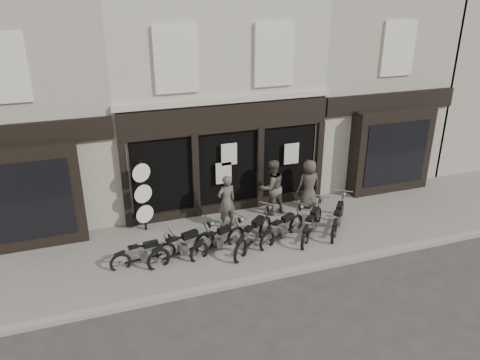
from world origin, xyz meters
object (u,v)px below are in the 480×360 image
object	(u,v)px
motorcycle_2	(219,242)
motorcycle_4	(283,230)
motorcycle_3	(254,236)
man_centre	(272,187)
advert_sign_post	(144,199)
man_left	(226,202)
motorcycle_0	(144,255)
motorcycle_1	(183,248)
motorcycle_5	(312,226)
motorcycle_6	(338,220)
man_right	(309,184)

from	to	relation	value
motorcycle_2	motorcycle_4	size ratio (longest dim) A/B	0.99
motorcycle_4	motorcycle_3	bearing A→B (deg)	159.11
man_centre	advert_sign_post	bearing A→B (deg)	-13.85
man_left	motorcycle_0	bearing A→B (deg)	12.13
motorcycle_0	advert_sign_post	xyz separation A→B (m)	(0.33, 1.94, 0.86)
motorcycle_3	motorcycle_4	bearing A→B (deg)	-34.61
motorcycle_3	motorcycle_4	size ratio (longest dim) A/B	0.99
motorcycle_2	motorcycle_0	bearing A→B (deg)	156.51
motorcycle_1	advert_sign_post	distance (m)	2.32
man_left	motorcycle_5	bearing A→B (deg)	136.93
motorcycle_1	motorcycle_3	xyz separation A→B (m)	(2.17, -0.05, 0.02)
man_left	advert_sign_post	world-z (taller)	advert_sign_post
motorcycle_0	motorcycle_6	world-z (taller)	motorcycle_6
motorcycle_2	motorcycle_4	bearing A→B (deg)	-22.56
motorcycle_0	advert_sign_post	size ratio (longest dim) A/B	0.77
motorcycle_6	man_centre	size ratio (longest dim) A/B	0.97
motorcycle_4	man_centre	size ratio (longest dim) A/B	1.00
man_left	man_right	world-z (taller)	man_left
motorcycle_2	motorcycle_6	xyz separation A→B (m)	(4.05, 0.02, 0.04)
motorcycle_0	motorcycle_1	distance (m)	1.11
motorcycle_1	motorcycle_6	bearing A→B (deg)	-17.02
advert_sign_post	motorcycle_0	bearing A→B (deg)	-120.32
motorcycle_0	man_left	size ratio (longest dim) A/B	1.07
motorcycle_4	advert_sign_post	bearing A→B (deg)	125.18
man_centre	motorcycle_4	bearing A→B (deg)	67.80
man_centre	motorcycle_1	bearing A→B (deg)	16.41
motorcycle_1	advert_sign_post	size ratio (longest dim) A/B	0.87
motorcycle_5	man_left	size ratio (longest dim) A/B	1.02
man_right	motorcycle_1	bearing A→B (deg)	17.53
motorcycle_0	motorcycle_5	xyz separation A→B (m)	(5.27, -0.08, 0.06)
motorcycle_5	motorcycle_1	bearing A→B (deg)	132.22
motorcycle_0	man_right	size ratio (longest dim) A/B	1.09
motorcycle_0	man_centre	distance (m)	5.00
motorcycle_4	man_centre	bearing A→B (deg)	50.36
motorcycle_3	man_centre	size ratio (longest dim) A/B	0.98
motorcycle_0	motorcycle_3	bearing A→B (deg)	-9.54
motorcycle_4	man_right	bearing A→B (deg)	16.69
advert_sign_post	man_right	bearing A→B (deg)	-22.30
motorcycle_2	man_centre	bearing A→B (deg)	12.99
advert_sign_post	motorcycle_2	bearing A→B (deg)	-67.17
motorcycle_6	man_left	bearing A→B (deg)	106.95
motorcycle_4	man_left	xyz separation A→B (m)	(-1.41, 1.34, 0.61)
motorcycle_1	man_left	distance (m)	2.35
motorcycle_2	advert_sign_post	xyz separation A→B (m)	(-1.87, 1.97, 0.83)
motorcycle_3	motorcycle_2	bearing A→B (deg)	131.18
motorcycle_1	man_right	world-z (taller)	man_right
motorcycle_0	motorcycle_5	size ratio (longest dim) A/B	1.05
man_centre	man_right	size ratio (longest dim) A/B	1.11
man_centre	man_right	xyz separation A→B (m)	(1.44, 0.04, -0.10)
motorcycle_2	man_centre	world-z (taller)	man_centre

